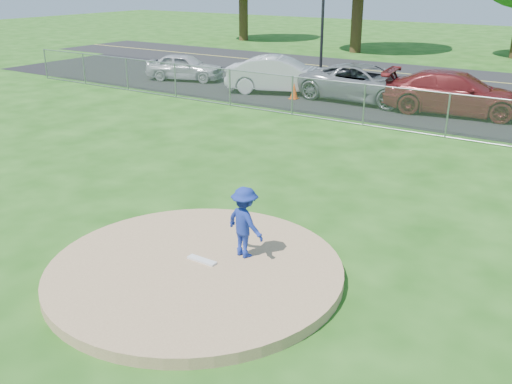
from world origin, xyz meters
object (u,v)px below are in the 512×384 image
traffic_cone (294,91)px  parked_car_white (281,75)px  traffic_signal_left (327,10)px  parked_car_silver (185,67)px  parked_car_darkred (456,93)px  pitcher (245,222)px  parked_car_gray (364,83)px

traffic_cone → parked_car_white: 1.57m
traffic_signal_left → parked_car_silver: (-4.81, -6.34, -2.68)m
parked_car_white → parked_car_darkred: (7.93, 0.17, -0.01)m
pitcher → parked_car_white: parked_car_white is taller
traffic_signal_left → parked_car_darkred: 11.28m
pitcher → parked_car_gray: bearing=-60.0°
parked_car_silver → parked_car_gray: size_ratio=0.71×
parked_car_silver → parked_car_white: 5.90m
traffic_signal_left → parked_car_gray: bearing=-50.3°
parked_car_silver → parked_car_darkred: (13.82, 0.05, 0.14)m
parked_car_white → parked_car_gray: (3.96, 0.39, -0.04)m
parked_car_white → parked_car_darkred: size_ratio=0.89×
parked_car_silver → traffic_cone: bearing=-115.8°
traffic_cone → parked_car_gray: (2.74, 1.26, 0.43)m
parked_car_silver → parked_car_gray: 9.86m
traffic_signal_left → parked_car_gray: traffic_signal_left is taller
pitcher → parked_car_white: (-8.21, 14.70, -0.05)m
parked_car_gray → parked_car_darkred: parked_car_darkred is taller
traffic_cone → parked_car_silver: (-7.11, 0.99, 0.33)m
parked_car_darkred → traffic_signal_left: bearing=47.6°
parked_car_white → parked_car_gray: parked_car_white is taller
parked_car_white → parked_car_darkred: parked_car_white is taller
pitcher → parked_car_darkred: bearing=-74.6°
parked_car_white → parked_car_darkred: 7.93m
parked_car_silver → parked_car_gray: parked_car_gray is taller
traffic_signal_left → parked_car_darkred: traffic_signal_left is taller
parked_car_white → parked_car_silver: bearing=67.2°
parked_car_darkred → parked_car_gray: bearing=79.3°
parked_car_darkred → pitcher: bearing=173.6°
parked_car_gray → parked_car_darkred: 3.97m
pitcher → parked_car_darkred: 14.87m
traffic_signal_left → parked_car_silver: 8.40m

